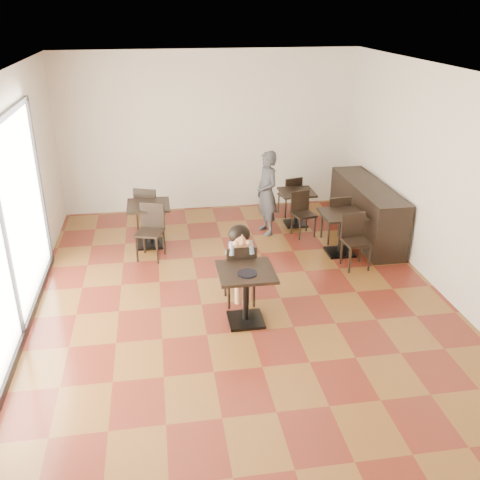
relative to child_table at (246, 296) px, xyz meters
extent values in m
cube|color=brown|center=(0.03, 0.54, -0.39)|extent=(6.00, 8.00, 0.01)
cube|color=silver|center=(0.03, 0.54, 2.81)|extent=(6.00, 8.00, 0.01)
cube|color=silver|center=(0.03, 4.54, 1.21)|extent=(6.00, 0.01, 3.20)
cube|color=silver|center=(0.03, -3.46, 1.21)|extent=(6.00, 0.01, 3.20)
cube|color=silver|center=(-2.97, 0.54, 1.21)|extent=(0.01, 8.00, 3.20)
cube|color=silver|center=(3.03, 0.54, 1.21)|extent=(0.01, 8.00, 3.20)
cube|color=white|center=(-2.94, 0.04, 1.01)|extent=(0.04, 4.50, 2.60)
cylinder|color=black|center=(0.00, -0.10, 0.40)|extent=(0.26, 0.26, 0.02)
imported|color=#3D3D42|center=(0.90, 2.99, 0.39)|extent=(0.50, 0.65, 1.57)
cube|color=black|center=(2.68, 2.54, 0.11)|extent=(0.60, 2.40, 1.00)
camera|label=1|loc=(-1.06, -6.14, 3.61)|focal=40.00mm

